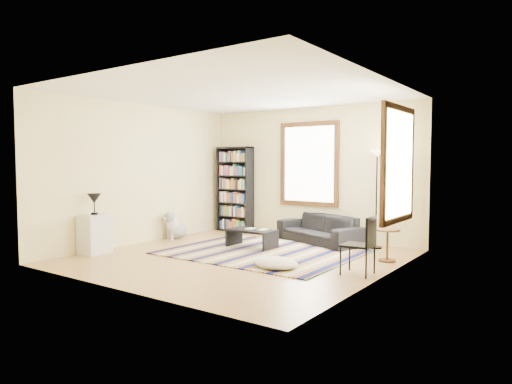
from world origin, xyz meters
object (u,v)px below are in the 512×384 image
Objects in this scene: folding_chair at (358,245)px; floor_cushion at (276,263)px; sofa at (320,229)px; bookshelf at (235,189)px; coffee_table at (252,239)px; dog at (177,225)px; side_table at (387,245)px; white_cabinet at (95,234)px; floor_lamp at (376,200)px.

floor_cushion is at bearing -164.27° from folding_chair.
bookshelf reaches higher than sofa.
coffee_table is 1.98m from dog.
white_cabinet reaches higher than side_table.
dog reaches higher than sofa.
coffee_table is 2.47m from floor_lamp.
dog is at bearing -160.52° from floor_lamp.
side_table is at bearing 51.11° from floor_cushion.
white_cabinet is at bearing -107.59° from sofa.
sofa reaches higher than coffee_table.
coffee_table is (-0.79, -1.25, -0.11)m from sofa.
side_table is (4.10, -1.19, -0.73)m from bookshelf.
white_cabinet is at bearing -165.20° from floor_cushion.
sofa is 3.39× the size of dog.
bookshelf reaches higher than white_cabinet.
folding_chair is (1.16, 0.39, 0.34)m from floor_cushion.
bookshelf reaches higher than floor_cushion.
dog is (0.02, 2.01, -0.06)m from white_cabinet.
dog is (-2.77, -1.28, 0.00)m from sofa.
sofa is 4.31m from white_cabinet.
folding_chair is at bearing -17.68° from coffee_table.
floor_lamp reaches higher than floor_cushion.
side_table is at bearing 84.81° from folding_chair.
folding_chair is 4.62m from white_cabinet.
floor_lamp reaches higher than sofa.
floor_cushion is at bearing -11.59° from dog.
sofa is 3.05m from dog.
floor_lamp reaches higher than white_cabinet.
dog is (-4.43, 0.76, -0.14)m from folding_chair.
coffee_table is 1.75m from floor_cushion.
white_cabinet is (-2.79, -3.29, 0.06)m from sofa.
side_table is (1.71, -0.92, -0.02)m from sofa.
sofa is at bearing 57.65° from coffee_table.
bookshelf reaches higher than coffee_table.
folding_chair is at bearing 18.36° from floor_cushion.
floor_lamp reaches higher than coffee_table.
floor_cushion is at bearing -42.09° from coffee_table.
sofa is at bearing -174.97° from floor_lamp.
bookshelf is 2.78× the size of floor_cushion.
folding_chair is at bearing -29.65° from bookshelf.
coffee_table is 2.59m from folding_chair.
coffee_table is (1.59, -1.52, -0.82)m from bookshelf.
sofa is 2.18× the size of coffee_table.
floor_lamp is 5.22m from white_cabinet.
floor_lamp is at bearing 119.58° from side_table.
bookshelf is at bearing 147.72° from folding_chair.
bookshelf is 4.05m from floor_cushion.
folding_chair is at bearing -76.12° from floor_lamp.
side_table is at bearing 7.59° from coffee_table.
side_table reaches higher than coffee_table.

